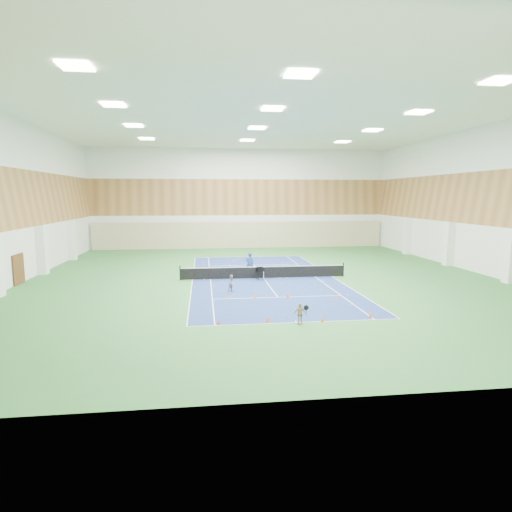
% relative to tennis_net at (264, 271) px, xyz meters
% --- Properties ---
extents(ground, '(40.00, 40.00, 0.00)m').
position_rel_tennis_net_xyz_m(ground, '(0.00, 0.00, -0.55)').
color(ground, '#2E6C32').
rests_on(ground, ground).
extents(room_shell, '(36.00, 40.00, 12.00)m').
position_rel_tennis_net_xyz_m(room_shell, '(0.00, 0.00, 5.45)').
color(room_shell, white).
rests_on(room_shell, ground).
extents(wood_cladding, '(36.00, 40.00, 8.00)m').
position_rel_tennis_net_xyz_m(wood_cladding, '(0.00, 0.00, 7.45)').
color(wood_cladding, '#A26C3C').
rests_on(wood_cladding, room_shell).
extents(ceiling_light_grid, '(21.40, 25.40, 0.06)m').
position_rel_tennis_net_xyz_m(ceiling_light_grid, '(0.00, 0.00, 11.37)').
color(ceiling_light_grid, white).
rests_on(ceiling_light_grid, room_shell).
extents(court_surface, '(10.97, 23.77, 0.01)m').
position_rel_tennis_net_xyz_m(court_surface, '(0.00, 0.00, -0.55)').
color(court_surface, navy).
rests_on(court_surface, ground).
extents(tennis_balls_scatter, '(10.57, 22.77, 0.07)m').
position_rel_tennis_net_xyz_m(tennis_balls_scatter, '(0.00, 0.00, -0.50)').
color(tennis_balls_scatter, '#CED925').
rests_on(tennis_balls_scatter, ground).
extents(tennis_net, '(12.80, 0.10, 1.10)m').
position_rel_tennis_net_xyz_m(tennis_net, '(0.00, 0.00, 0.00)').
color(tennis_net, black).
rests_on(tennis_net, ground).
extents(back_curtain, '(35.40, 0.16, 3.20)m').
position_rel_tennis_net_xyz_m(back_curtain, '(0.00, 19.75, 1.05)').
color(back_curtain, '#C6B793').
rests_on(back_curtain, ground).
extents(door_left_b, '(0.08, 1.80, 2.20)m').
position_rel_tennis_net_xyz_m(door_left_b, '(-17.92, 0.00, 0.55)').
color(door_left_b, '#593319').
rests_on(door_left_b, ground).
extents(coach, '(0.71, 0.53, 1.79)m').
position_rel_tennis_net_xyz_m(coach, '(-0.89, 1.86, 0.34)').
color(coach, '#213D97').
rests_on(coach, ground).
extents(child_court, '(0.70, 0.67, 1.15)m').
position_rel_tennis_net_xyz_m(child_court, '(-2.77, -4.39, 0.02)').
color(child_court, gray).
rests_on(child_court, ground).
extents(child_apron, '(0.66, 0.37, 1.07)m').
position_rel_tennis_net_xyz_m(child_apron, '(0.10, -12.11, -0.02)').
color(child_apron, tan).
rests_on(child_apron, ground).
extents(ball_cart, '(0.66, 0.66, 0.98)m').
position_rel_tennis_net_xyz_m(ball_cart, '(-0.34, -0.60, -0.06)').
color(ball_cart, black).
rests_on(ball_cart, ground).
extents(cone_svc_a, '(0.21, 0.21, 0.23)m').
position_rel_tennis_net_xyz_m(cone_svc_a, '(-3.05, -5.97, -0.44)').
color(cone_svc_a, orange).
rests_on(cone_svc_a, ground).
extents(cone_svc_b, '(0.22, 0.22, 0.25)m').
position_rel_tennis_net_xyz_m(cone_svc_b, '(-1.48, -6.58, -0.43)').
color(cone_svc_b, '#FE600D').
rests_on(cone_svc_b, ground).
extents(cone_svc_c, '(0.22, 0.22, 0.24)m').
position_rel_tennis_net_xyz_m(cone_svc_c, '(0.62, -6.49, -0.43)').
color(cone_svc_c, '#FF450D').
rests_on(cone_svc_c, ground).
extents(cone_svc_d, '(0.18, 0.18, 0.20)m').
position_rel_tennis_net_xyz_m(cone_svc_d, '(3.61, -6.96, -0.45)').
color(cone_svc_d, '#FF4F0D').
rests_on(cone_svc_d, ground).
extents(cone_base_a, '(0.19, 0.19, 0.21)m').
position_rel_tennis_net_xyz_m(cone_base_a, '(-3.90, -11.74, -0.44)').
color(cone_base_a, '#E73B0C').
rests_on(cone_base_a, ground).
extents(cone_base_b, '(0.23, 0.23, 0.25)m').
position_rel_tennis_net_xyz_m(cone_base_b, '(-1.41, -11.50, -0.42)').
color(cone_base_b, '#F8580D').
rests_on(cone_base_b, ground).
extents(cone_base_c, '(0.21, 0.21, 0.23)m').
position_rel_tennis_net_xyz_m(cone_base_c, '(1.33, -11.87, -0.43)').
color(cone_base_c, orange).
rests_on(cone_base_c, ground).
extents(cone_base_d, '(0.23, 0.23, 0.25)m').
position_rel_tennis_net_xyz_m(cone_base_d, '(4.08, -11.41, -0.43)').
color(cone_base_d, '#FF410D').
rests_on(cone_base_d, ground).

